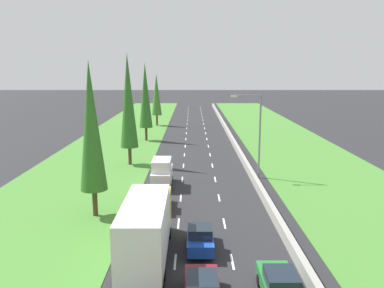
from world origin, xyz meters
name	(u,v)px	position (x,y,z in m)	size (l,w,h in m)	color
ground_plane	(196,143)	(0.00, 60.00, 0.00)	(300.00, 300.00, 0.00)	#28282B
grass_verge_left	(116,142)	(-12.65, 60.00, 0.02)	(14.00, 140.00, 0.04)	#478433
grass_verge_right	(286,142)	(14.35, 60.00, 0.02)	(14.00, 140.00, 0.04)	#478433
median_barrier	(232,140)	(5.70, 60.00, 0.42)	(0.44, 120.00, 0.85)	#9E9B93
lane_markings	(196,142)	(0.00, 60.00, 0.01)	(3.64, 116.00, 0.01)	white
white_box_truck_left_lane	(146,229)	(-3.42, 20.81, 2.18)	(2.46, 9.40, 4.18)	black
red_hatchback_left_lane	(157,199)	(-3.58, 30.26, 0.84)	(1.74, 3.90, 1.72)	red
blue_hatchback_centre_lane	(199,238)	(-0.20, 22.57, 0.84)	(1.74, 3.90, 1.72)	#1E47B7
white_van_left_lane	(161,173)	(-3.72, 36.62, 1.40)	(1.96, 4.90, 2.82)	white
green_sedan_right_lane	(280,286)	(3.75, 16.89, 0.81)	(1.82, 4.50, 1.64)	#237A33
poplar_tree_second	(90,127)	(-8.46, 28.62, 7.20)	(2.11, 2.11, 12.30)	#4C3823
poplar_tree_third	(127,101)	(-8.32, 45.58, 7.78)	(2.14, 2.14, 13.44)	#4C3823
poplar_tree_fourth	(145,96)	(-8.17, 61.69, 7.30)	(2.11, 2.11, 12.50)	#4C3823
poplar_tree_fifth	(156,95)	(-7.91, 78.63, 6.33)	(2.06, 2.06, 10.57)	#4C3823
street_light_mast	(256,130)	(6.11, 39.71, 5.23)	(3.20, 0.28, 9.00)	gray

